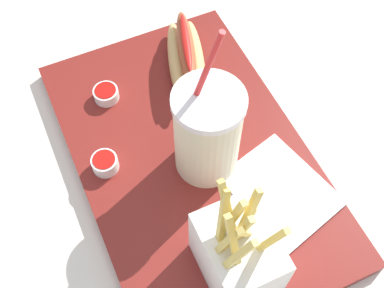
% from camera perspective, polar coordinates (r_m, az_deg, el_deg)
% --- Properties ---
extents(ground_plane, '(2.40, 2.40, 0.02)m').
position_cam_1_polar(ground_plane, '(0.70, 0.00, -2.53)').
color(ground_plane, silver).
extents(food_tray, '(0.48, 0.30, 0.02)m').
position_cam_1_polar(food_tray, '(0.69, 0.00, -1.73)').
color(food_tray, maroon).
rests_on(food_tray, ground_plane).
extents(soda_cup, '(0.09, 0.09, 0.24)m').
position_cam_1_polar(soda_cup, '(0.61, 1.79, 1.36)').
color(soda_cup, beige).
rests_on(soda_cup, food_tray).
extents(fries_basket, '(0.10, 0.08, 0.17)m').
position_cam_1_polar(fries_basket, '(0.57, 5.24, -12.55)').
color(fries_basket, white).
rests_on(fries_basket, food_tray).
extents(hot_dog_1, '(0.17, 0.10, 0.06)m').
position_cam_1_polar(hot_dog_1, '(0.75, -0.68, 9.95)').
color(hot_dog_1, tan).
rests_on(hot_dog_1, food_tray).
extents(ketchup_cup_1, '(0.04, 0.04, 0.02)m').
position_cam_1_polar(ketchup_cup_1, '(0.73, -9.89, 5.76)').
color(ketchup_cup_1, white).
rests_on(ketchup_cup_1, food_tray).
extents(ketchup_cup_2, '(0.04, 0.04, 0.02)m').
position_cam_1_polar(ketchup_cup_2, '(0.67, -10.02, -2.16)').
color(ketchup_cup_2, white).
rests_on(ketchup_cup_2, food_tray).
extents(napkin_stack, '(0.16, 0.14, 0.01)m').
position_cam_1_polar(napkin_stack, '(0.66, 10.24, -5.29)').
color(napkin_stack, white).
rests_on(napkin_stack, food_tray).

